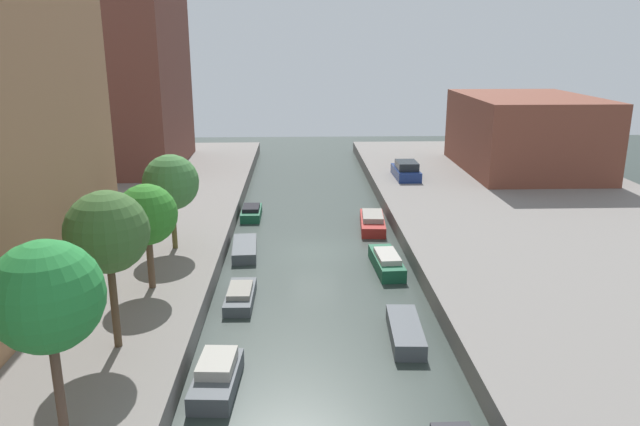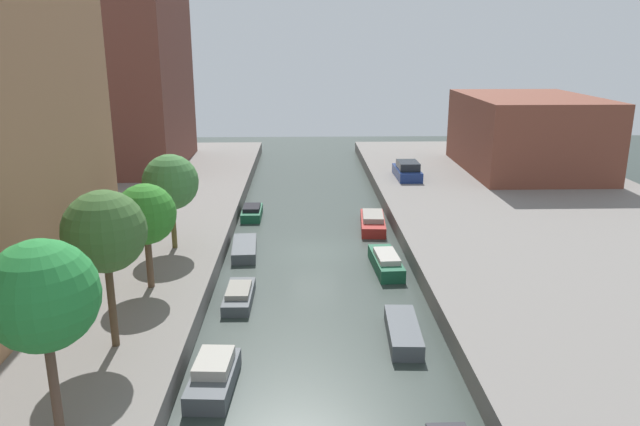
% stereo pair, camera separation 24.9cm
% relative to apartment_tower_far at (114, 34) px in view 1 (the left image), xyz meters
% --- Properties ---
extents(ground_plane, '(84.00, 84.00, 0.00)m').
position_rel_apartment_tower_far_xyz_m(ground_plane, '(16.00, -20.15, -12.02)').
color(ground_plane, '#2D3833').
extents(quay_left, '(20.00, 64.00, 1.00)m').
position_rel_apartment_tower_far_xyz_m(quay_left, '(1.00, -20.15, -11.52)').
color(quay_left, gray).
rests_on(quay_left, ground_plane).
extents(quay_right, '(20.00, 64.00, 1.00)m').
position_rel_apartment_tower_far_xyz_m(quay_right, '(31.00, -20.15, -11.52)').
color(quay_right, gray).
rests_on(quay_right, ground_plane).
extents(apartment_tower_far, '(10.00, 13.70, 22.04)m').
position_rel_apartment_tower_far_xyz_m(apartment_tower_far, '(0.00, 0.00, 0.00)').
color(apartment_tower_far, brown).
rests_on(apartment_tower_far, quay_left).
extents(low_block_right, '(10.00, 13.90, 6.16)m').
position_rel_apartment_tower_far_xyz_m(low_block_right, '(34.00, -2.93, -7.94)').
color(low_block_right, brown).
rests_on(low_block_right, quay_right).
extents(street_tree_0, '(2.99, 2.99, 5.76)m').
position_rel_apartment_tower_far_xyz_m(street_tree_0, '(8.53, -37.94, -6.78)').
color(street_tree_0, brown).
rests_on(street_tree_0, quay_left).
extents(street_tree_1, '(2.88, 2.88, 5.77)m').
position_rel_apartment_tower_far_xyz_m(street_tree_1, '(8.53, -32.69, -6.72)').
color(street_tree_1, '#4D3A28').
rests_on(street_tree_1, quay_left).
extents(street_tree_2, '(2.66, 2.66, 4.71)m').
position_rel_apartment_tower_far_xyz_m(street_tree_2, '(8.53, -27.30, -7.66)').
color(street_tree_2, brown).
rests_on(street_tree_2, quay_left).
extents(street_tree_3, '(2.88, 2.88, 5.01)m').
position_rel_apartment_tower_far_xyz_m(street_tree_3, '(8.53, -22.00, -7.47)').
color(street_tree_3, brown).
rests_on(street_tree_3, quay_left).
extents(parked_car, '(1.80, 4.23, 1.37)m').
position_rel_apartment_tower_far_xyz_m(parked_car, '(23.63, -5.75, -10.45)').
color(parked_car, navy).
rests_on(parked_car, quay_right).
extents(moored_boat_left_1, '(1.61, 3.45, 1.05)m').
position_rel_apartment_tower_far_xyz_m(moored_boat_left_1, '(12.20, -33.97, -11.58)').
color(moored_boat_left_1, '#4C5156').
rests_on(moored_boat_left_1, ground_plane).
extents(moored_boat_left_2, '(1.27, 3.49, 0.73)m').
position_rel_apartment_tower_far_xyz_m(moored_boat_left_2, '(12.36, -26.80, -11.71)').
color(moored_boat_left_2, '#4C5156').
rests_on(moored_boat_left_2, ground_plane).
extents(moored_boat_left_3, '(1.53, 3.83, 0.59)m').
position_rel_apartment_tower_far_xyz_m(moored_boat_left_3, '(12.02, -20.29, -11.72)').
color(moored_boat_left_3, '#4C5156').
rests_on(moored_boat_left_3, ground_plane).
extents(moored_boat_left_4, '(1.29, 3.20, 0.82)m').
position_rel_apartment_tower_far_xyz_m(moored_boat_left_4, '(11.88, -13.03, -11.66)').
color(moored_boat_left_4, '#195638').
rests_on(moored_boat_left_4, ground_plane).
extents(moored_boat_right_1, '(1.41, 3.79, 0.67)m').
position_rel_apartment_tower_far_xyz_m(moored_boat_right_1, '(19.33, -30.66, -11.69)').
color(moored_boat_right_1, '#4C5156').
rests_on(moored_boat_right_1, ground_plane).
extents(moored_boat_right_2, '(1.47, 4.19, 0.96)m').
position_rel_apartment_tower_far_xyz_m(moored_boat_right_2, '(19.67, -22.96, -11.60)').
color(moored_boat_right_2, '#195638').
rests_on(moored_boat_right_2, ground_plane).
extents(moored_boat_right_3, '(1.82, 4.62, 0.98)m').
position_rel_apartment_tower_far_xyz_m(moored_boat_right_3, '(19.78, -15.75, -11.60)').
color(moored_boat_right_3, maroon).
rests_on(moored_boat_right_3, ground_plane).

